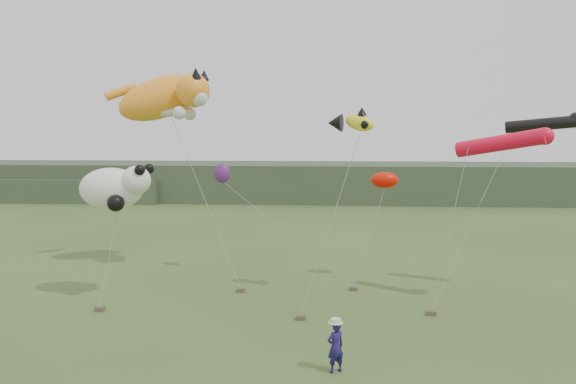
{
  "coord_description": "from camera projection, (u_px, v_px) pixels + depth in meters",
  "views": [
    {
      "loc": [
        0.75,
        -17.81,
        7.08
      ],
      "look_at": [
        -0.94,
        3.0,
        4.99
      ],
      "focal_mm": 35.0,
      "sensor_mm": 36.0,
      "label": 1
    }
  ],
  "objects": [
    {
      "name": "ground",
      "position": [
        309.0,
        352.0,
        18.43
      ],
      "size": [
        120.0,
        120.0,
        0.0
      ],
      "primitive_type": "plane",
      "color": "#385123",
      "rests_on": "ground"
    },
    {
      "name": "headland",
      "position": [
        299.0,
        182.0,
        62.81
      ],
      "size": [
        90.0,
        13.0,
        4.0
      ],
      "color": "#2D3D28",
      "rests_on": "ground"
    },
    {
      "name": "festival_attendant",
      "position": [
        335.0,
        347.0,
        16.8
      ],
      "size": [
        0.68,
        0.63,
        1.56
      ],
      "primitive_type": "imported",
      "rotation": [
        0.0,
        0.0,
        3.73
      ],
      "color": "#1A1550",
      "rests_on": "ground"
    },
    {
      "name": "sandbag_anchors",
      "position": [
        285.0,
        303.0,
        23.59
      ],
      "size": [
        13.68,
        4.58,
        0.18
      ],
      "color": "brown",
      "rests_on": "ground"
    },
    {
      "name": "cat_kite",
      "position": [
        168.0,
        97.0,
        29.02
      ],
      "size": [
        6.12,
        3.7,
        3.44
      ],
      "color": "orange",
      "rests_on": "ground"
    },
    {
      "name": "fish_kite",
      "position": [
        351.0,
        122.0,
        23.77
      ],
      "size": [
        2.15,
        1.4,
        1.13
      ],
      "color": "yellow",
      "rests_on": "ground"
    },
    {
      "name": "tube_kites",
      "position": [
        522.0,
        135.0,
        23.5
      ],
      "size": [
        5.54,
        3.9,
        1.95
      ],
      "color": "black",
      "rests_on": "ground"
    },
    {
      "name": "panda_kite",
      "position": [
        115.0,
        188.0,
        24.05
      ],
      "size": [
        3.24,
        2.1,
        2.01
      ],
      "color": "white",
      "rests_on": "ground"
    },
    {
      "name": "misc_kites",
      "position": [
        321.0,
        177.0,
        27.71
      ],
      "size": [
        9.23,
        1.66,
        1.1
      ],
      "color": "#EB1001",
      "rests_on": "ground"
    }
  ]
}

